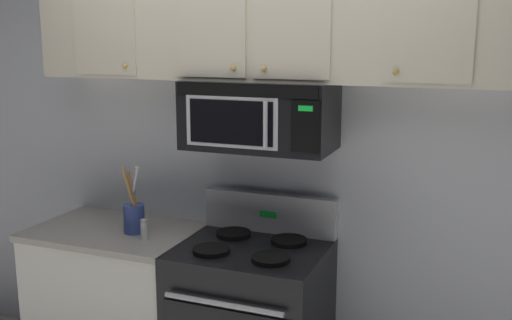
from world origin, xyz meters
name	(u,v)px	position (x,y,z in m)	size (l,w,h in m)	color
back_wall	(276,150)	(0.00, 0.79, 1.35)	(5.20, 0.10, 2.70)	silver
over_range_microwave	(260,115)	(0.00, 0.54, 1.58)	(0.76, 0.43, 0.35)	black
upper_cabinets	(262,26)	(0.00, 0.57, 2.02)	(2.50, 0.36, 0.55)	beige
counter_segment	(119,302)	(-0.84, 0.43, 0.45)	(0.93, 0.65, 0.90)	white
utensil_crock_blue	(134,215)	(-0.70, 0.41, 1.00)	(0.12, 0.12, 0.38)	#384C9E
salt_shaker	(144,230)	(-0.58, 0.33, 0.96)	(0.04, 0.04, 0.11)	white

